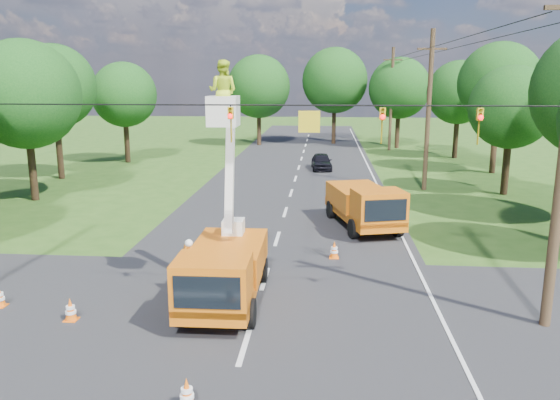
# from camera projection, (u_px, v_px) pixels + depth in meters

# --- Properties ---
(ground) EXTENTS (140.00, 140.00, 0.00)m
(ground) POSITION_uv_depth(u_px,v_px,m) (291.00, 194.00, 34.03)
(ground) COLOR #2B4F17
(ground) RESTS_ON ground
(road_main) EXTENTS (12.00, 100.00, 0.06)m
(road_main) POSITION_uv_depth(u_px,v_px,m) (291.00, 194.00, 34.03)
(road_main) COLOR black
(road_main) RESTS_ON ground
(road_cross) EXTENTS (56.00, 10.00, 0.07)m
(road_cross) POSITION_uv_depth(u_px,v_px,m) (254.00, 316.00, 16.52)
(road_cross) COLOR black
(road_cross) RESTS_ON ground
(edge_line) EXTENTS (0.12, 90.00, 0.02)m
(edge_line) POSITION_uv_depth(u_px,v_px,m) (382.00, 195.00, 33.58)
(edge_line) COLOR silver
(edge_line) RESTS_ON ground
(bucket_truck) EXTENTS (2.36, 5.77, 7.57)m
(bucket_truck) POSITION_uv_depth(u_px,v_px,m) (224.00, 254.00, 17.04)
(bucket_truck) COLOR #CA620E
(bucket_truck) RESTS_ON ground
(second_truck) EXTENTS (3.62, 6.28, 2.22)m
(second_truck) POSITION_uv_depth(u_px,v_px,m) (365.00, 205.00, 25.93)
(second_truck) COLOR #CA620E
(second_truck) RESTS_ON ground
(ground_worker) EXTENTS (0.78, 0.64, 1.83)m
(ground_worker) POSITION_uv_depth(u_px,v_px,m) (190.00, 271.00, 17.70)
(ground_worker) COLOR orange
(ground_worker) RESTS_ON ground
(distant_car) EXTENTS (1.78, 3.87, 1.29)m
(distant_car) POSITION_uv_depth(u_px,v_px,m) (321.00, 161.00, 42.95)
(distant_car) COLOR black
(distant_car) RESTS_ON ground
(traffic_cone_0) EXTENTS (0.38, 0.38, 0.71)m
(traffic_cone_0) POSITION_uv_depth(u_px,v_px,m) (187.00, 393.00, 11.81)
(traffic_cone_0) COLOR #F15F0C
(traffic_cone_0) RESTS_ON ground
(traffic_cone_2) EXTENTS (0.38, 0.38, 0.71)m
(traffic_cone_2) POSITION_uv_depth(u_px,v_px,m) (334.00, 250.00, 21.68)
(traffic_cone_2) COLOR #F15F0C
(traffic_cone_2) RESTS_ON ground
(traffic_cone_3) EXTENTS (0.38, 0.38, 0.71)m
(traffic_cone_3) POSITION_uv_depth(u_px,v_px,m) (353.00, 227.00, 25.00)
(traffic_cone_3) COLOR #F15F0C
(traffic_cone_3) RESTS_ON ground
(traffic_cone_4) EXTENTS (0.38, 0.38, 0.71)m
(traffic_cone_4) POSITION_uv_depth(u_px,v_px,m) (71.00, 310.00, 16.07)
(traffic_cone_4) COLOR #F15F0C
(traffic_cone_4) RESTS_ON ground
(traffic_cone_7) EXTENTS (0.38, 0.38, 0.71)m
(traffic_cone_7) POSITION_uv_depth(u_px,v_px,m) (344.00, 202.00, 30.16)
(traffic_cone_7) COLOR #F15F0C
(traffic_cone_7) RESTS_ON ground
(pole_right_mid) EXTENTS (1.80, 0.30, 10.00)m
(pole_right_mid) POSITION_uv_depth(u_px,v_px,m) (429.00, 110.00, 34.18)
(pole_right_mid) COLOR #4C3823
(pole_right_mid) RESTS_ON ground
(pole_right_far) EXTENTS (1.80, 0.30, 10.00)m
(pole_right_far) POSITION_uv_depth(u_px,v_px,m) (391.00, 98.00, 53.64)
(pole_right_far) COLOR #4C3823
(pole_right_far) RESTS_ON ground
(signal_span) EXTENTS (18.00, 0.29, 1.07)m
(signal_span) POSITION_uv_depth(u_px,v_px,m) (332.00, 121.00, 15.06)
(signal_span) COLOR black
(signal_span) RESTS_ON ground
(tree_left_d) EXTENTS (6.20, 6.20, 9.24)m
(tree_left_d) POSITION_uv_depth(u_px,v_px,m) (25.00, 95.00, 30.98)
(tree_left_d) COLOR #382616
(tree_left_d) RESTS_ON ground
(tree_left_e) EXTENTS (5.80, 5.80, 9.41)m
(tree_left_e) POSITION_uv_depth(u_px,v_px,m) (54.00, 86.00, 37.85)
(tree_left_e) COLOR #382616
(tree_left_e) RESTS_ON ground
(tree_left_f) EXTENTS (5.40, 5.40, 8.40)m
(tree_left_f) POSITION_uv_depth(u_px,v_px,m) (124.00, 95.00, 45.65)
(tree_left_f) COLOR #382616
(tree_left_f) RESTS_ON ground
(tree_right_c) EXTENTS (5.00, 5.00, 7.83)m
(tree_right_c) POSITION_uv_depth(u_px,v_px,m) (511.00, 108.00, 32.79)
(tree_right_c) COLOR #382616
(tree_right_c) RESTS_ON ground
(tree_right_d) EXTENTS (6.00, 6.00, 9.70)m
(tree_right_d) POSITION_uv_depth(u_px,v_px,m) (499.00, 83.00, 40.15)
(tree_right_d) COLOR #382616
(tree_right_d) RESTS_ON ground
(tree_right_e) EXTENTS (5.60, 5.60, 8.63)m
(tree_right_e) POSITION_uv_depth(u_px,v_px,m) (459.00, 93.00, 48.20)
(tree_right_e) COLOR #382616
(tree_right_e) RESTS_ON ground
(tree_far_a) EXTENTS (6.60, 6.60, 9.50)m
(tree_far_a) POSITION_uv_depth(u_px,v_px,m) (259.00, 87.00, 57.40)
(tree_far_a) COLOR #382616
(tree_far_a) RESTS_ON ground
(tree_far_b) EXTENTS (7.00, 7.00, 10.32)m
(tree_far_b) POSITION_uv_depth(u_px,v_px,m) (335.00, 81.00, 58.57)
(tree_far_b) COLOR #382616
(tree_far_b) RESTS_ON ground
(tree_far_c) EXTENTS (6.20, 6.20, 9.18)m
(tree_far_c) POSITION_uv_depth(u_px,v_px,m) (399.00, 88.00, 55.30)
(tree_far_c) COLOR #382616
(tree_far_c) RESTS_ON ground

